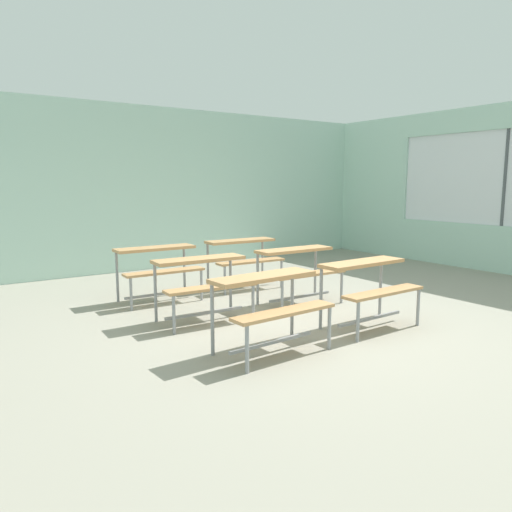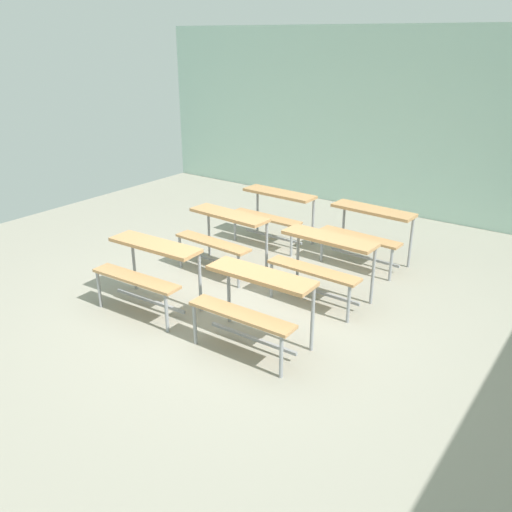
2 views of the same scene
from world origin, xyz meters
name	(u,v)px [view 2 (image 2 of 2)]	position (x,y,z in m)	size (l,w,h in m)	color
ground	(240,315)	(0.00, 0.00, -0.03)	(10.00, 9.00, 0.05)	gray
wall_back	(408,124)	(0.00, 4.50, 1.50)	(10.00, 0.12, 3.00)	silver
desk_bench_r0c0	(149,261)	(-0.88, -0.48, 0.56)	(1.13, 0.64, 0.74)	tan
desk_bench_r0c1	(254,294)	(0.52, -0.45, 0.56)	(1.11, 0.61, 0.74)	tan
desk_bench_r1c0	(224,229)	(-0.89, 0.83, 0.56)	(1.13, 0.65, 0.74)	tan
desk_bench_r1c1	(324,254)	(0.56, 0.82, 0.56)	(1.11, 0.62, 0.74)	tan
desk_bench_r2c0	(275,205)	(-0.93, 2.04, 0.56)	(1.11, 0.62, 0.74)	tan
desk_bench_r2c1	(368,224)	(0.51, 2.09, 0.56)	(1.13, 0.64, 0.74)	tan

